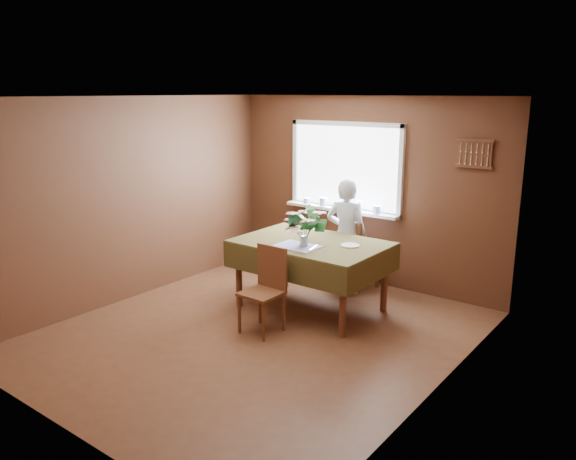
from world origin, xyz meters
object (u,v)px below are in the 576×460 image
Objects in this scene: chair_near at (266,285)px; chair_far at (355,251)px; dining_table at (311,250)px; flower_bouquet at (304,223)px; seated_woman at (346,236)px.

chair_far is at bearing 88.21° from chair_near.
dining_table is at bearing 101.93° from chair_far.
flower_bouquet is at bearing 104.93° from chair_far.
dining_table is 0.98m from chair_far.
chair_far is at bearing -117.06° from seated_woman.
chair_near is at bearing -98.48° from flower_bouquet.
chair_far is at bearing 90.32° from flower_bouquet.
flower_bouquet is at bearing -76.32° from dining_table.
flower_bouquet is (0.05, -1.01, 0.37)m from seated_woman.
seated_woman is (0.00, 0.79, 0.01)m from dining_table.
chair_near is (-0.08, -1.75, 0.00)m from chair_far.
flower_bouquet is (0.05, -0.21, 0.38)m from dining_table.
seated_woman is at bearing 89.51° from chair_near.
flower_bouquet is (0.09, 0.58, 0.60)m from chair_near.
seated_woman is at bearing 90.00° from dining_table.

